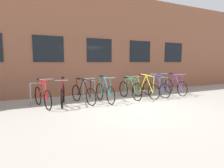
% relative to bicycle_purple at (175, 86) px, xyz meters
% --- Properties ---
extents(ground_plane, '(42.00, 42.00, 0.00)m').
position_rel_bicycle_purple_xyz_m(ground_plane, '(-3.26, -1.38, -0.39)').
color(ground_plane, '#9E998E').
extents(storefront_building, '(28.00, 5.18, 4.99)m').
position_rel_bicycle_purple_xyz_m(storefront_building, '(-3.26, 4.39, 2.10)').
color(storefront_building, brown).
rests_on(storefront_building, ground).
extents(bike_rack, '(6.57, 0.05, 0.82)m').
position_rel_bicycle_purple_xyz_m(bike_rack, '(-3.26, 0.52, 0.10)').
color(bike_rack, gray).
rests_on(bike_rack, ground).
extents(bicycle_purple, '(0.44, 1.78, 1.06)m').
position_rel_bicycle_purple_xyz_m(bicycle_purple, '(0.00, 0.00, 0.00)').
color(bicycle_purple, black).
rests_on(bicycle_purple, ground).
extents(bicycle_maroon, '(0.57, 1.71, 1.03)m').
position_rel_bicycle_purple_xyz_m(bicycle_maroon, '(-5.45, 0.02, -0.01)').
color(bicycle_maroon, black).
rests_on(bicycle_maroon, ground).
extents(bicycle_green, '(0.44, 1.79, 1.02)m').
position_rel_bicycle_purple_xyz_m(bicycle_green, '(-2.58, -0.00, -0.00)').
color(bicycle_green, black).
rests_on(bicycle_green, ground).
extents(bicycle_black, '(0.57, 1.71, 1.02)m').
position_rel_bicycle_purple_xyz_m(bicycle_black, '(-4.68, -0.01, -0.02)').
color(bicycle_black, black).
rests_on(bicycle_black, ground).
extents(bicycle_red, '(0.53, 1.70, 1.05)m').
position_rel_bicycle_purple_xyz_m(bicycle_red, '(-6.16, -0.04, -0.01)').
color(bicycle_red, black).
rests_on(bicycle_red, ground).
extents(bicycle_yellow, '(0.50, 1.58, 1.10)m').
position_rel_bicycle_purple_xyz_m(bicycle_yellow, '(-1.85, -0.12, -0.02)').
color(bicycle_yellow, black).
rests_on(bicycle_yellow, ground).
extents(bicycle_teal, '(0.44, 1.73, 1.06)m').
position_rel_bicycle_purple_xyz_m(bicycle_teal, '(-3.83, -0.17, -0.00)').
color(bicycle_teal, black).
rests_on(bicycle_teal, ground).
extents(bicycle_blue, '(0.44, 1.73, 1.11)m').
position_rel_bicycle_purple_xyz_m(bicycle_blue, '(-1.20, -0.03, -0.01)').
color(bicycle_blue, black).
rests_on(bicycle_blue, ground).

